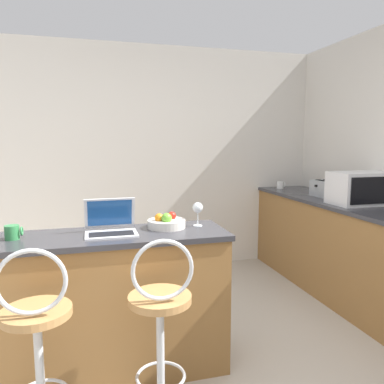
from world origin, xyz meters
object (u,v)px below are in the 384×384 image
object	(u,v)px
microwave	(361,188)
bar_stool_near	(38,352)
mug_white	(280,185)
mug_green	(13,232)
wine_glass_tall	(198,209)
fruit_bowl	(166,223)
toaster	(326,189)
mug_red	(322,188)
bar_stool_far	(161,335)
laptop	(111,225)

from	to	relation	value
microwave	bar_stool_near	bearing A→B (deg)	-158.93
mug_white	mug_green	size ratio (longest dim) A/B	1.01
bar_stool_near	mug_white	distance (m)	3.44
wine_glass_tall	fruit_bowl	distance (m)	0.24
toaster	wine_glass_tall	xyz separation A→B (m)	(-1.70, -0.97, 0.04)
fruit_bowl	toaster	bearing A→B (deg)	26.80
bar_stool_near	mug_red	size ratio (longest dim) A/B	10.87
bar_stool_far	mug_red	world-z (taller)	bar_stool_far
bar_stool_near	fruit_bowl	distance (m)	1.07
laptop	mug_green	bearing A→B (deg)	-179.69
bar_stool_near	microwave	distance (m)	2.95
laptop	toaster	bearing A→B (deg)	23.95
laptop	toaster	world-z (taller)	laptop
mug_green	toaster	bearing A→B (deg)	19.61
toaster	wine_glass_tall	distance (m)	1.96
mug_white	wine_glass_tall	distance (m)	2.31
fruit_bowl	mug_green	distance (m)	0.95
bar_stool_far	microwave	distance (m)	2.40
microwave	mug_red	size ratio (longest dim) A/B	5.64
mug_red	toaster	bearing A→B (deg)	-116.92
toaster	wine_glass_tall	bearing A→B (deg)	-150.24
bar_stool_far	toaster	xyz separation A→B (m)	(2.07, 1.55, 0.53)
bar_stool_near	mug_white	bearing A→B (deg)	41.78
bar_stool_far	microwave	world-z (taller)	microwave
bar_stool_near	mug_red	distance (m)	3.43
mug_red	mug_green	xyz separation A→B (m)	(-3.02, -1.33, -0.00)
laptop	fruit_bowl	bearing A→B (deg)	7.30
bar_stool_near	fruit_bowl	xyz separation A→B (m)	(0.77, 0.58, 0.48)
mug_white	mug_red	size ratio (longest dim) A/B	1.08
bar_stool_far	mug_green	xyz separation A→B (m)	(-0.79, 0.53, 0.49)
laptop	mug_green	distance (m)	0.57
bar_stool_near	wine_glass_tall	bearing A→B (deg)	30.22
fruit_bowl	bar_stool_far	bearing A→B (deg)	-104.78
mug_red	wine_glass_tall	world-z (taller)	wine_glass_tall
bar_stool_far	toaster	size ratio (longest dim) A/B	3.69
wine_glass_tall	mug_green	bearing A→B (deg)	-177.62
mug_red	mug_white	bearing A→B (deg)	125.34
mug_white	laptop	bearing A→B (deg)	-140.94
microwave	fruit_bowl	distance (m)	1.98
mug_green	bar_stool_near	bearing A→B (deg)	-71.09
mug_green	mug_white	bearing A→B (deg)	32.68
bar_stool_near	bar_stool_far	distance (m)	0.61
toaster	bar_stool_near	bearing A→B (deg)	-150.07
wine_glass_tall	microwave	bearing A→B (deg)	15.19
wine_glass_tall	laptop	bearing A→B (deg)	-175.61
laptop	mug_green	xyz separation A→B (m)	(-0.57, -0.00, -0.01)
laptop	fruit_bowl	world-z (taller)	laptop
toaster	mug_white	distance (m)	0.74
mug_white	wine_glass_tall	xyz separation A→B (m)	(-1.56, -1.70, 0.08)
toaster	mug_red	size ratio (longest dim) A/B	2.95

